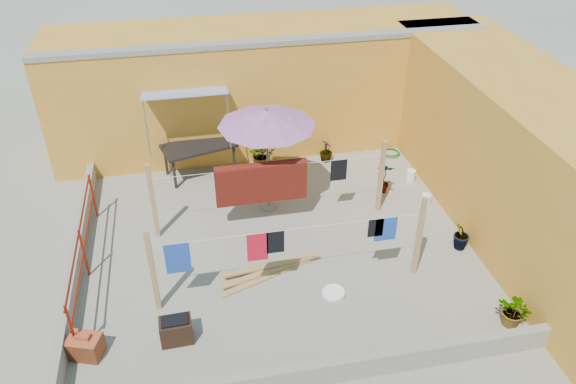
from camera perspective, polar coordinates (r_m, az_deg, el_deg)
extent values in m
plane|color=#9E998E|center=(12.01, -1.04, -5.32)|extent=(80.00, 80.00, 0.00)
cube|color=gold|center=(15.26, -2.47, 10.70)|extent=(11.00, 2.40, 3.20)
cube|color=gray|center=(13.74, -1.90, 14.97)|extent=(11.00, 0.35, 0.12)
cube|color=#2D51B2|center=(13.43, -10.46, 9.86)|extent=(2.00, 0.79, 0.22)
cylinder|color=gray|center=(13.40, -14.17, 6.23)|extent=(0.03, 0.30, 1.28)
cylinder|color=gray|center=(13.40, -6.03, 7.12)|extent=(0.03, 0.30, 1.28)
cube|color=gold|center=(12.90, 22.29, 3.48)|extent=(2.40, 9.00, 3.20)
cube|color=gray|center=(9.38, 3.11, -17.89)|extent=(8.30, 0.16, 0.44)
cube|color=gray|center=(12.02, -20.69, -6.57)|extent=(0.16, 7.30, 0.44)
cylinder|color=maroon|center=(10.15, -21.10, -12.94)|extent=(0.05, 0.05, 1.10)
cylinder|color=maroon|center=(11.62, -20.00, -5.85)|extent=(0.05, 0.05, 1.10)
cylinder|color=maroon|center=(13.23, -19.18, -0.41)|extent=(0.05, 0.05, 1.10)
cylinder|color=maroon|center=(11.32, -20.48, -3.89)|extent=(0.04, 4.20, 0.04)
cylinder|color=maroon|center=(11.59, -20.05, -5.66)|extent=(0.04, 4.20, 0.04)
cube|color=tan|center=(10.29, -13.58, -7.82)|extent=(0.09, 0.09, 1.80)
cube|color=tan|center=(11.04, 13.17, -4.45)|extent=(0.09, 0.09, 1.80)
cube|color=tan|center=(12.69, 9.43, 1.55)|extent=(0.09, 0.09, 1.80)
cube|color=tan|center=(12.04, -13.57, -0.96)|extent=(0.09, 0.09, 1.80)
cylinder|color=silver|center=(10.03, 0.33, -3.83)|extent=(5.00, 0.01, 0.01)
cylinder|color=silver|center=(11.82, -1.81, 2.56)|extent=(5.00, 0.01, 0.01)
cube|color=#51140D|center=(12.00, -2.75, 0.89)|extent=(1.96, 0.22, 0.87)
cube|color=black|center=(12.25, 5.18, 2.24)|extent=(0.36, 0.02, 0.52)
cube|color=maroon|center=(11.87, -5.61, 1.11)|extent=(0.36, 0.02, 0.51)
cube|color=#1E41A6|center=(10.12, -11.14, -6.61)|extent=(0.45, 0.02, 0.65)
cube|color=black|center=(10.14, -1.29, -5.11)|extent=(0.32, 0.02, 0.48)
cube|color=red|center=(10.14, -3.12, -5.61)|extent=(0.38, 0.02, 0.61)
cube|color=#1E41A6|center=(10.63, 9.90, -3.73)|extent=(0.42, 0.02, 0.52)
cube|color=black|center=(10.53, 8.90, -3.60)|extent=(0.29, 0.02, 0.40)
cylinder|color=gray|center=(13.09, -1.97, -1.41)|extent=(0.38, 0.38, 0.06)
cylinder|color=gray|center=(12.45, -2.08, 3.04)|extent=(0.05, 0.05, 2.43)
cone|color=#BD66A3|center=(11.93, -2.18, 7.53)|extent=(2.75, 2.75, 0.34)
cylinder|color=gray|center=(11.85, -2.20, 8.35)|extent=(0.04, 0.04, 0.11)
cube|color=black|center=(14.11, -9.06, 4.66)|extent=(1.96, 1.34, 0.07)
cube|color=black|center=(13.85, -11.45, 1.78)|extent=(0.07, 0.07, 0.78)
cube|color=black|center=(14.44, -12.29, 3.11)|extent=(0.07, 0.07, 0.78)
cube|color=black|center=(14.24, -5.48, 3.31)|extent=(0.07, 0.07, 0.78)
cube|color=black|center=(14.82, -6.53, 4.55)|extent=(0.07, 0.07, 0.78)
cube|color=#AF5128|center=(10.32, -19.90, -14.54)|extent=(0.64, 0.55, 0.39)
cube|color=#B6422A|center=(10.15, -20.16, -13.65)|extent=(0.27, 0.19, 0.08)
cube|color=tan|center=(11.20, -2.23, -8.65)|extent=(1.93, 0.84, 0.04)
cube|color=tan|center=(11.27, -1.94, -8.02)|extent=(1.97, 0.67, 0.04)
cube|color=tan|center=(11.34, -1.64, -7.41)|extent=(2.01, 0.40, 0.04)
cube|color=#311C13|center=(10.12, -11.28, -13.63)|extent=(0.56, 0.38, 0.46)
cube|color=black|center=(9.94, -11.44, -12.66)|extent=(0.47, 0.29, 0.04)
cylinder|color=white|center=(10.89, 4.64, -10.20)|extent=(0.42, 0.42, 0.06)
torus|color=white|center=(10.87, 4.65, -10.10)|extent=(0.45, 0.45, 0.05)
cylinder|color=white|center=(14.29, 12.35, 1.63)|extent=(0.23, 0.23, 0.31)
cylinder|color=white|center=(14.20, 12.44, 2.23)|extent=(0.06, 0.06, 0.05)
cylinder|color=white|center=(13.46, 13.83, -0.81)|extent=(0.22, 0.22, 0.30)
cylinder|color=white|center=(13.36, 13.93, -0.21)|extent=(0.06, 0.06, 0.05)
torus|color=#1A751B|center=(15.45, 10.40, 3.89)|extent=(0.52, 0.52, 0.04)
torus|color=#1A751B|center=(15.43, 10.41, 4.02)|extent=(0.44, 0.44, 0.04)
imported|color=#1D5518|center=(14.42, -2.66, 3.92)|extent=(0.80, 0.71, 0.81)
imported|color=#1D5518|center=(14.78, 3.88, 4.21)|extent=(0.37, 0.37, 0.60)
imported|color=#1D5518|center=(13.61, 9.80, 1.47)|extent=(0.50, 0.42, 0.82)
imported|color=#1D5518|center=(12.19, 17.15, -4.17)|extent=(0.53, 0.51, 0.75)
imported|color=#1D5518|center=(10.87, 22.08, -11.15)|extent=(0.76, 0.78, 0.66)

